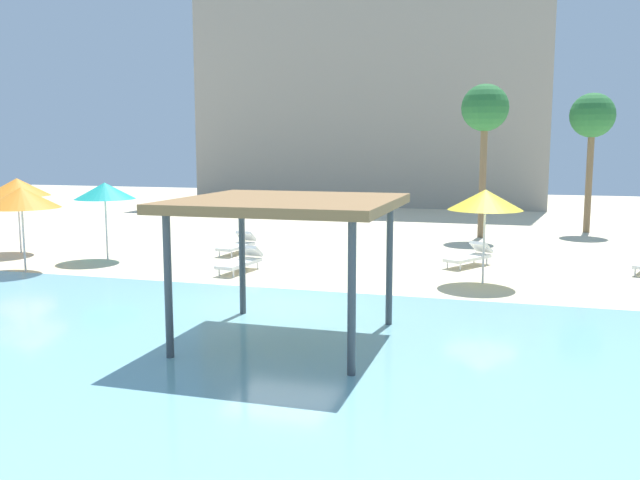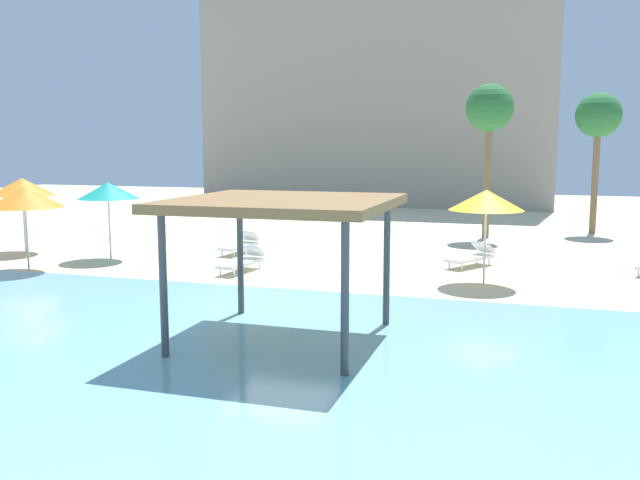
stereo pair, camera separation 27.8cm
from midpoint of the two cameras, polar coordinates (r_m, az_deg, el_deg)
The scene contains 13 objects.
ground_plane at distance 16.26m, azimuth -3.66°, elevation -5.44°, with size 80.00×80.00×0.00m, color beige.
lagoon_water at distance 11.65m, azimuth -12.69°, elevation -10.99°, with size 44.00×13.50×0.04m, color #7AB7C1.
shade_pavilion at distance 12.77m, azimuth -3.36°, elevation 2.73°, with size 4.01×4.01×2.79m.
beach_umbrella_teal_2 at distance 23.37m, azimuth -18.07°, elevation 3.97°, with size 1.98×1.98×2.57m.
beach_umbrella_orange_3 at distance 25.94m, azimuth -24.52°, elevation 4.09°, with size 2.22×2.22×2.64m.
beach_umbrella_yellow_5 at distance 18.83m, azimuth 13.40°, elevation 3.32°, with size 2.03×2.03×2.59m.
beach_umbrella_orange_6 at distance 22.01m, azimuth -24.28°, elevation 3.28°, with size 2.25×2.25×2.55m.
lounge_chair_0 at distance 21.76m, azimuth 12.27°, elevation -1.29°, with size 1.48×1.94×0.74m.
lounge_chair_4 at distance 20.47m, azimuth -7.02°, elevation -1.75°, with size 0.84×1.96×0.74m.
lounge_chair_5 at distance 23.92m, azimuth -7.26°, elevation -0.34°, with size 0.80×1.95×0.74m.
palm_tree_0 at distance 31.47m, azimuth 21.81°, elevation 9.52°, with size 1.90×1.90×6.01m.
palm_tree_1 at distance 28.42m, azimuth 13.50°, elevation 10.53°, with size 1.90×1.90×6.24m.
hotel_block_0 at distance 47.00m, azimuth 4.74°, elevation 13.16°, with size 22.11×10.57×16.05m, color #9E9384.
Camera 1 is at (5.31, -14.89, 3.77)m, focal length 37.84 mm.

